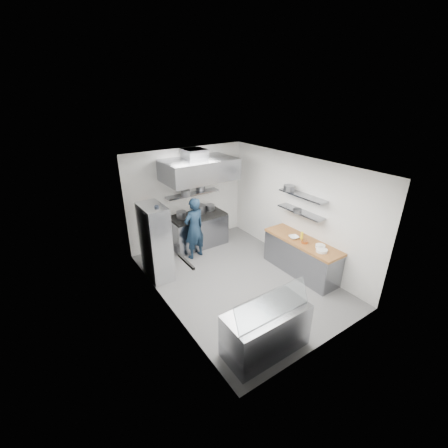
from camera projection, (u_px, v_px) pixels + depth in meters
floor at (238, 279)px, 7.28m from camera, size 5.00×5.00×0.00m
ceiling at (240, 165)px, 6.13m from camera, size 5.00×5.00×0.00m
wall_back at (187, 197)px, 8.60m from camera, size 3.60×2.80×0.02m
wall_front at (331, 281)px, 4.81m from camera, size 3.60×2.80×0.02m
wall_left at (164, 249)px, 5.79m from camera, size 2.80×5.00×0.02m
wall_right at (296, 211)px, 7.62m from camera, size 2.80×5.00×0.02m
gas_range at (198, 231)px, 8.74m from camera, size 1.60×0.80×0.90m
cooktop at (198, 216)px, 8.54m from camera, size 1.57×0.78×0.06m
stock_pot_left at (181, 215)px, 8.25m from camera, size 0.28×0.28×0.20m
stock_pot_mid at (200, 209)px, 8.61m from camera, size 0.33×0.33×0.24m
stock_pot_right at (210, 207)px, 8.84m from camera, size 0.29×0.29×0.16m
over_range_shelf at (193, 194)px, 8.48m from camera, size 1.60×0.30×0.04m
shelf_pot_a at (186, 193)px, 8.17m from camera, size 0.25×0.25×0.18m
shelf_pot_b at (200, 186)px, 8.69m from camera, size 0.27×0.27×0.22m
extractor_hood at (199, 170)px, 7.85m from camera, size 1.90×1.15×0.55m
hood_duct at (194, 154)px, 7.86m from camera, size 0.55×0.55×0.24m
red_firebox at (146, 205)px, 7.91m from camera, size 0.22×0.10×0.26m
chef at (194, 228)px, 7.94m from camera, size 0.69×0.52×1.70m
wire_rack at (155, 242)px, 7.05m from camera, size 0.50×0.90×1.85m
rack_bin_a at (159, 250)px, 6.95m from camera, size 0.15×0.18×0.17m
rack_bin_b at (151, 225)px, 7.04m from camera, size 0.13×0.17×0.15m
rack_jar at (157, 210)px, 6.59m from camera, size 0.10×0.10×0.18m
knife_strip at (186, 262)px, 5.06m from camera, size 0.04×0.55×0.05m
prep_counter_base at (301, 257)px, 7.40m from camera, size 0.62×2.00×0.84m
prep_counter_top at (303, 241)px, 7.22m from camera, size 0.65×2.04×0.06m
plate_stack_a at (322, 250)px, 6.68m from camera, size 0.25×0.25×0.06m
plate_stack_b at (320, 246)px, 6.86m from camera, size 0.22×0.22×0.06m
copper_pan at (304, 242)px, 7.06m from camera, size 0.15×0.15×0.06m
squeeze_bottle at (302, 236)px, 7.23m from camera, size 0.07×0.07×0.18m
mixing_bowl at (294, 237)px, 7.28m from camera, size 0.29×0.29×0.06m
wall_shelf_lower at (301, 212)px, 7.27m from camera, size 0.30×1.30×0.04m
wall_shelf_upper at (302, 195)px, 7.10m from camera, size 0.30×1.30×0.04m
shelf_pot_c at (297, 211)px, 7.14m from camera, size 0.21×0.21×0.10m
shelf_pot_d at (289, 188)px, 7.34m from camera, size 0.27×0.27×0.14m
display_case at (266, 330)px, 5.14m from camera, size 1.50×0.70×0.85m
display_glass at (273, 304)px, 4.79m from camera, size 1.47×0.19×0.42m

